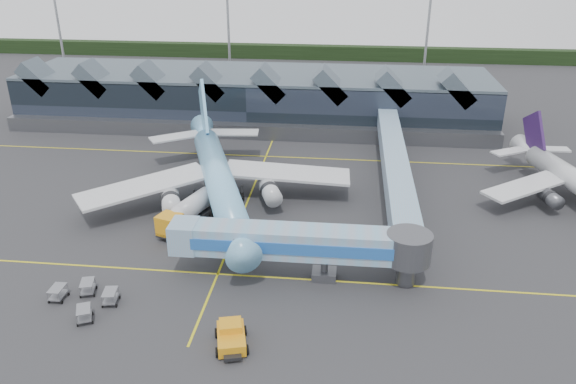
# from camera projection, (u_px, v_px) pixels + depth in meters

# --- Properties ---
(ground) EXTENTS (260.00, 260.00, 0.00)m
(ground) POSITION_uv_depth(u_px,v_px,m) (232.00, 238.00, 68.26)
(ground) COLOR #2D2C2F
(ground) RESTS_ON ground
(taxi_stripes) EXTENTS (120.00, 60.00, 0.01)m
(taxi_stripes) POSITION_uv_depth(u_px,v_px,m) (247.00, 203.00, 77.29)
(taxi_stripes) COLOR yellow
(taxi_stripes) RESTS_ON ground
(tree_line_far) EXTENTS (260.00, 4.00, 4.00)m
(tree_line_far) POSITION_uv_depth(u_px,v_px,m) (306.00, 52.00, 166.83)
(tree_line_far) COLOR black
(tree_line_far) RESTS_ON ground
(terminal) EXTENTS (90.00, 22.25, 12.52)m
(terminal) POSITION_uv_depth(u_px,v_px,m) (254.00, 97.00, 109.52)
(terminal) COLOR black
(terminal) RESTS_ON ground
(light_masts) EXTENTS (132.40, 42.56, 22.45)m
(light_masts) POSITION_uv_depth(u_px,v_px,m) (388.00, 46.00, 117.70)
(light_masts) COLOR #94989C
(light_masts) RESTS_ON ground
(main_airliner) EXTENTS (35.69, 41.97, 13.93)m
(main_airliner) POSITION_uv_depth(u_px,v_px,m) (217.00, 174.00, 75.94)
(main_airliner) COLOR #71BEE6
(main_airliner) RESTS_ON ground
(regional_jet) EXTENTS (26.17, 29.17, 10.15)m
(regional_jet) POSITION_uv_depth(u_px,v_px,m) (573.00, 180.00, 76.49)
(regional_jet) COLOR silver
(regional_jet) RESTS_ON ground
(jet_bridge) EXTENTS (27.41, 4.73, 6.03)m
(jet_bridge) POSITION_uv_depth(u_px,v_px,m) (314.00, 244.00, 58.65)
(jet_bridge) COLOR #7CAFCF
(jet_bridge) RESTS_ON ground
(fuel_truck) EXTENTS (5.76, 10.65, 3.60)m
(fuel_truck) POSITION_uv_depth(u_px,v_px,m) (189.00, 211.00, 70.59)
(fuel_truck) COLOR black
(fuel_truck) RESTS_ON ground
(pushback_tug) EXTENTS (3.68, 4.90, 2.00)m
(pushback_tug) POSITION_uv_depth(u_px,v_px,m) (231.00, 337.00, 50.11)
(pushback_tug) COLOR orange
(pushback_tug) RESTS_ON ground
(baggage_carts) EXTENTS (6.96, 6.64, 1.40)m
(baggage_carts) POSITION_uv_depth(u_px,v_px,m) (85.00, 297.00, 55.78)
(baggage_carts) COLOR gray
(baggage_carts) RESTS_ON ground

